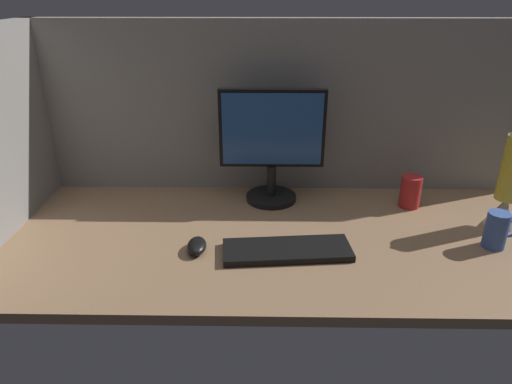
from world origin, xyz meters
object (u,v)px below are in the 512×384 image
object	(u,v)px
mug_red_plastic	(410,192)
lava_lamp	(510,185)
monitor	(272,142)
mug_ceramic_blue	(497,230)
keyboard	(288,250)
mouse	(197,246)

from	to	relation	value
mug_red_plastic	lava_lamp	world-z (taller)	lava_lamp
monitor	mug_ceramic_blue	bearing A→B (deg)	-26.18
keyboard	mug_ceramic_blue	size ratio (longest dim) A/B	3.31
monitor	mug_red_plastic	bearing A→B (deg)	-6.27
mouse	mug_ceramic_blue	size ratio (longest dim) A/B	0.86
keyboard	mouse	xyz separation A→B (cm)	(-26.48, 0.76, 0.70)
mouse	mug_red_plastic	xyz separation A→B (cm)	(70.42, 30.97, 3.91)
monitor	mug_ceramic_blue	distance (cm)	74.98
keyboard	mug_red_plastic	distance (cm)	54.39
monitor	keyboard	bearing A→B (deg)	-83.36
keyboard	mug_red_plastic	xyz separation A→B (cm)	(43.93, 31.73, 4.61)
mug_ceramic_blue	mug_red_plastic	xyz separation A→B (cm)	(-17.50, 27.03, -0.02)
mug_ceramic_blue	mug_red_plastic	world-z (taller)	same
keyboard	monitor	bearing A→B (deg)	91.39
mug_red_plastic	lava_lamp	bearing A→B (deg)	-27.39
mouse	lava_lamp	distance (cm)	98.65
keyboard	lava_lamp	bearing A→B (deg)	9.47
monitor	lava_lamp	world-z (taller)	monitor
mouse	lava_lamp	size ratio (longest dim) A/B	0.28
mug_ceramic_blue	lava_lamp	bearing A→B (deg)	58.53
keyboard	mug_red_plastic	world-z (taller)	mug_red_plastic
mug_ceramic_blue	lava_lamp	xyz separation A→B (cm)	(8.35, 13.64, 8.55)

